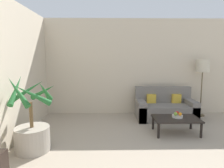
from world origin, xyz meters
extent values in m
cube|color=beige|center=(0.00, 6.43, 1.35)|extent=(8.64, 0.06, 2.70)
cylinder|color=#ADA393|center=(-3.09, 4.08, 0.22)|extent=(0.59, 0.59, 0.43)
cylinder|color=brown|center=(-3.09, 4.08, 0.65)|extent=(0.06, 0.06, 0.45)
cone|color=#23662D|center=(-2.83, 4.08, 1.06)|extent=(0.10, 0.58, 0.44)
cone|color=#23662D|center=(-2.95, 4.33, 1.01)|extent=(0.58, 0.39, 0.36)
cone|color=#23662D|center=(-3.23, 4.32, 1.04)|extent=(0.57, 0.39, 0.40)
cone|color=#23662D|center=(-3.33, 4.08, 1.09)|extent=(0.10, 0.54, 0.50)
cone|color=#23662D|center=(-3.21, 3.88, 1.10)|extent=(0.51, 0.35, 0.51)
cone|color=#23662D|center=(-2.96, 3.85, 1.05)|extent=(0.56, 0.38, 0.43)
cube|color=slate|center=(-0.24, 5.82, 0.20)|extent=(1.53, 0.78, 0.39)
cube|color=slate|center=(-0.24, 6.13, 0.61)|extent=(1.53, 0.16, 0.43)
cube|color=slate|center=(-0.91, 5.82, 0.26)|extent=(0.20, 0.78, 0.51)
cube|color=slate|center=(0.42, 5.82, 0.26)|extent=(0.20, 0.78, 0.51)
cube|color=gold|center=(-0.59, 6.01, 0.51)|extent=(0.24, 0.12, 0.24)
cube|color=gold|center=(0.10, 6.01, 0.51)|extent=(0.24, 0.12, 0.24)
cylinder|color=brown|center=(0.82, 6.10, 0.01)|extent=(0.24, 0.24, 0.03)
cylinder|color=brown|center=(0.82, 6.10, 0.63)|extent=(0.03, 0.03, 1.21)
cylinder|color=beige|center=(0.82, 6.10, 1.40)|extent=(0.35, 0.35, 0.35)
cylinder|color=black|center=(-0.74, 4.58, 0.16)|extent=(0.05, 0.05, 0.31)
cylinder|color=black|center=(0.14, 4.58, 0.16)|extent=(0.05, 0.05, 0.31)
cylinder|color=black|center=(-0.74, 5.08, 0.16)|extent=(0.05, 0.05, 0.31)
cylinder|color=black|center=(0.14, 5.08, 0.16)|extent=(0.05, 0.05, 0.31)
cube|color=black|center=(-0.30, 4.83, 0.33)|extent=(0.96, 0.60, 0.03)
cylinder|color=beige|center=(-0.27, 4.86, 0.37)|extent=(0.23, 0.23, 0.05)
sphere|color=red|center=(-0.26, 4.89, 0.44)|extent=(0.08, 0.08, 0.08)
sphere|color=olive|center=(-0.32, 4.82, 0.43)|extent=(0.08, 0.08, 0.08)
sphere|color=orange|center=(-0.22, 4.81, 0.43)|extent=(0.07, 0.07, 0.07)
camera|label=1|loc=(-1.76, 0.72, 1.65)|focal=32.00mm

